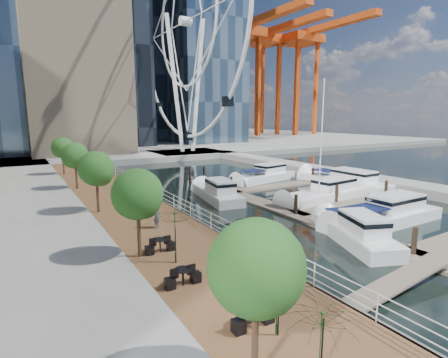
% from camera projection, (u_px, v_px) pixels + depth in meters
% --- Properties ---
extents(ground, '(520.00, 520.00, 0.00)m').
position_uv_depth(ground, '(350.00, 256.00, 20.64)').
color(ground, black).
rests_on(ground, ground).
extents(boardwalk, '(6.00, 60.00, 1.00)m').
position_uv_depth(boardwalk, '(127.00, 211.00, 28.61)').
color(boardwalk, brown).
rests_on(boardwalk, ground).
extents(seawall, '(0.25, 60.00, 1.00)m').
position_uv_depth(seawall, '(162.00, 206.00, 30.14)').
color(seawall, '#595954').
rests_on(seawall, ground).
extents(land_far, '(200.00, 114.00, 1.00)m').
position_uv_depth(land_far, '(76.00, 141.00, 106.46)').
color(land_far, gray).
rests_on(land_far, ground).
extents(breakwater, '(4.00, 60.00, 1.00)m').
position_uv_depth(breakwater, '(328.00, 173.00, 47.57)').
color(breakwater, gray).
rests_on(breakwater, ground).
extents(pier, '(14.00, 12.00, 1.00)m').
position_uv_depth(pier, '(188.00, 154.00, 71.47)').
color(pier, gray).
rests_on(pier, ground).
extents(railing, '(0.10, 60.00, 1.05)m').
position_uv_depth(railing, '(160.00, 194.00, 29.90)').
color(railing, white).
rests_on(railing, boardwalk).
extents(floating_docks, '(16.00, 34.00, 2.60)m').
position_uv_depth(floating_docks, '(321.00, 198.00, 33.01)').
color(floating_docks, '#6D6051').
rests_on(floating_docks, ground).
extents(ferris_wheel, '(5.80, 45.60, 47.80)m').
position_uv_depth(ferris_wheel, '(185.00, 22.00, 66.93)').
color(ferris_wheel, white).
rests_on(ferris_wheel, ground).
extents(port_cranes, '(40.00, 52.00, 38.00)m').
position_uv_depth(port_cranes, '(266.00, 84.00, 132.07)').
color(port_cranes, '#D84C14').
rests_on(port_cranes, ground).
extents(street_trees, '(2.60, 42.60, 4.60)m').
position_uv_depth(street_trees, '(96.00, 169.00, 25.87)').
color(street_trees, '#3F2B1C').
rests_on(street_trees, ground).
extents(cafe_tables, '(2.50, 13.70, 0.74)m').
position_uv_depth(cafe_tables, '(214.00, 295.00, 13.43)').
color(cafe_tables, black).
rests_on(cafe_tables, ground).
extents(yacht_foreground, '(11.38, 3.10, 2.15)m').
position_uv_depth(yacht_foreground, '(384.00, 224.00, 26.78)').
color(yacht_foreground, white).
rests_on(yacht_foreground, ground).
extents(pedestrian_near, '(0.68, 0.73, 1.67)m').
position_uv_depth(pedestrian_near, '(157.00, 215.00, 22.50)').
color(pedestrian_near, '#464B5D').
rests_on(pedestrian_near, boardwalk).
extents(pedestrian_mid, '(0.92, 1.01, 1.68)m').
position_uv_depth(pedestrian_mid, '(135.00, 185.00, 32.23)').
color(pedestrian_mid, '#807258').
rests_on(pedestrian_mid, boardwalk).
extents(pedestrian_far, '(0.96, 0.78, 1.52)m').
position_uv_depth(pedestrian_far, '(95.00, 171.00, 41.10)').
color(pedestrian_far, '#373B45').
rests_on(pedestrian_far, boardwalk).
extents(moored_yachts, '(19.70, 31.16, 11.50)m').
position_uv_depth(moored_yachts, '(322.00, 200.00, 34.38)').
color(moored_yachts, white).
rests_on(moored_yachts, ground).
extents(cafe_seating, '(4.01, 12.42, 2.68)m').
position_uv_depth(cafe_seating, '(224.00, 270.00, 13.64)').
color(cafe_seating, '#103D11').
rests_on(cafe_seating, ground).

